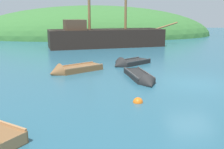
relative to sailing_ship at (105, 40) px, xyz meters
name	(u,v)px	position (x,y,z in m)	size (l,w,h in m)	color
ground_plane	(192,83)	(3.09, -17.28, -0.76)	(120.00, 120.00, 0.00)	#285B70
shore_hill	(94,35)	(-0.43, 17.18, -0.76)	(42.35, 23.01, 10.47)	#387033
sailing_ship	(105,40)	(0.00, 0.00, 0.00)	(15.80, 6.29, 11.40)	black
rowboat_center	(128,64)	(0.58, -11.73, -0.67)	(3.27, 2.83, 1.15)	black
rowboat_far	(72,71)	(-3.40, -13.74, -0.65)	(3.65, 2.94, 1.13)	brown
rowboat_portside	(141,79)	(0.55, -16.27, -0.68)	(1.26, 3.94, 0.93)	black
buoy_orange	(138,102)	(-0.47, -20.02, -0.76)	(0.43, 0.43, 0.43)	orange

